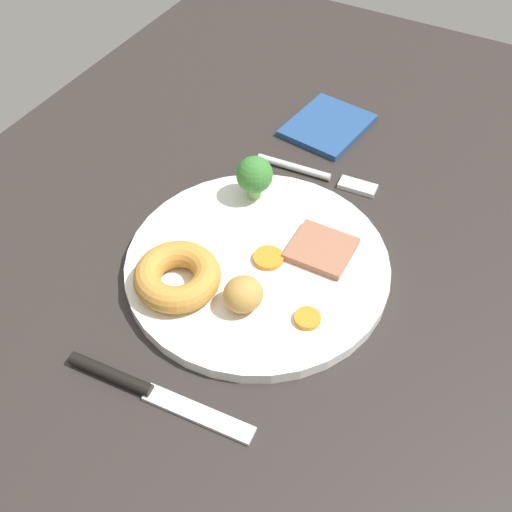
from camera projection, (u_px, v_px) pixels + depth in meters
The scene contains 11 objects.
dining_table at pixel (265, 283), 66.11cm from camera, with size 120.00×84.00×3.60cm, color #2B2623.
dinner_plate at pixel (256, 267), 64.37cm from camera, with size 27.67×27.67×1.40cm, color white.
meat_slice_main at pixel (321, 249), 64.59cm from camera, with size 6.01×6.39×0.80cm, color #9E664C.
yorkshire_pudding at pixel (177, 276), 60.79cm from camera, with size 8.74×8.74×2.75cm, color #C68938.
roast_potato_left at pixel (243, 294), 58.84cm from camera, with size 3.79×3.97×3.44cm, color #BC8C42.
carrot_coin_front at pixel (307, 318), 58.70cm from camera, with size 2.58×2.58×0.56cm, color orange.
carrot_coin_back at pixel (268, 258), 63.90cm from camera, with size 3.18×3.18×0.56cm, color orange.
broccoli_floret at pixel (254, 175), 68.41cm from camera, with size 4.16×4.16×5.28cm.
fork at pixel (320, 175), 74.72cm from camera, with size 2.57×15.32×0.90cm.
knife at pixel (142, 388), 55.05cm from camera, with size 2.80×18.56×1.20cm.
folded_napkin at pixel (328, 126), 81.39cm from camera, with size 11.00×9.00×0.80cm, color navy.
Camera 1 is at (37.36, 19.32, 52.89)cm, focal length 43.14 mm.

